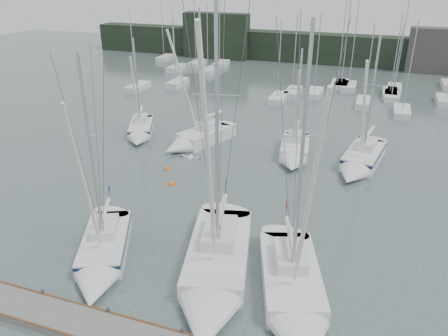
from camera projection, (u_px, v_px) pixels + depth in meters
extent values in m
plane|color=#475655|center=(180.00, 277.00, 24.71)|extent=(160.00, 160.00, 0.00)
cube|color=black|center=(327.00, 49.00, 76.56)|extent=(90.00, 4.00, 5.00)
cube|color=black|center=(216.00, 36.00, 80.23)|extent=(12.00, 3.00, 8.00)
cube|color=#403E3B|center=(441.00, 51.00, 69.01)|extent=(10.00, 3.00, 7.00)
cube|color=silver|center=(444.00, 101.00, 55.10)|extent=(1.80, 4.50, 0.90)
cube|color=silver|center=(391.00, 96.00, 56.93)|extent=(1.80, 4.50, 0.90)
cylinder|color=#ACAEB4|center=(398.00, 60.00, 54.45)|extent=(0.12, 0.12, 8.76)
cube|color=silver|center=(221.00, 64.00, 75.01)|extent=(1.80, 4.50, 0.90)
cylinder|color=#ACAEB4|center=(220.00, 26.00, 71.89)|extent=(0.12, 0.12, 11.71)
cube|color=silver|center=(176.00, 68.00, 72.08)|extent=(1.80, 4.50, 0.90)
cylinder|color=#ACAEB4|center=(173.00, 41.00, 69.72)|extent=(0.12, 0.12, 8.21)
cube|color=silver|center=(394.00, 89.00, 60.23)|extent=(1.80, 4.50, 0.90)
cylinder|color=#ACAEB4|center=(403.00, 39.00, 56.90)|extent=(0.12, 0.12, 12.72)
cube|color=silver|center=(138.00, 88.00, 61.01)|extent=(1.80, 4.50, 0.90)
cylinder|color=#ACAEB4|center=(133.00, 49.00, 58.29)|extent=(0.12, 0.12, 9.87)
cube|color=silver|center=(390.00, 93.00, 58.21)|extent=(1.80, 4.50, 0.90)
cylinder|color=#ACAEB4|center=(396.00, 53.00, 55.49)|extent=(0.12, 0.12, 9.89)
cube|color=silver|center=(178.00, 83.00, 63.14)|extent=(1.80, 4.50, 0.90)
cylinder|color=#ACAEB4|center=(175.00, 51.00, 60.75)|extent=(0.12, 0.12, 8.35)
cube|color=silver|center=(338.00, 85.00, 62.35)|extent=(1.80, 4.50, 0.90)
cylinder|color=#ACAEB4|center=(342.00, 42.00, 59.33)|extent=(0.12, 0.12, 11.30)
cube|color=silver|center=(293.00, 93.00, 58.57)|extent=(1.80, 4.50, 0.90)
cylinder|color=#ACAEB4|center=(295.00, 54.00, 55.91)|extent=(0.12, 0.12, 9.58)
cube|color=silver|center=(349.00, 87.00, 61.28)|extent=(1.80, 4.50, 0.90)
cylinder|color=#ACAEB4|center=(354.00, 40.00, 58.07)|extent=(0.12, 0.12, 12.15)
cube|color=silver|center=(364.00, 103.00, 54.15)|extent=(1.80, 4.50, 0.90)
cylinder|color=#ACAEB4|center=(369.00, 64.00, 51.60)|extent=(0.12, 0.12, 9.11)
cube|color=silver|center=(402.00, 112.00, 50.97)|extent=(1.80, 4.50, 0.90)
cylinder|color=#ACAEB4|center=(410.00, 66.00, 48.24)|extent=(0.12, 0.12, 9.93)
cube|color=silver|center=(315.00, 93.00, 58.21)|extent=(1.80, 4.50, 0.90)
cylinder|color=#ACAEB4|center=(318.00, 54.00, 55.52)|extent=(0.12, 0.12, 9.76)
cube|color=silver|center=(197.00, 64.00, 75.42)|extent=(1.80, 4.50, 0.90)
cylinder|color=#ACAEB4|center=(195.00, 23.00, 72.10)|extent=(0.12, 0.12, 12.70)
cube|color=silver|center=(165.00, 58.00, 79.78)|extent=(1.80, 4.50, 0.90)
cylinder|color=#ACAEB4|center=(162.00, 24.00, 76.76)|extent=(0.12, 0.12, 11.29)
cube|color=silver|center=(209.00, 71.00, 70.28)|extent=(1.80, 4.50, 0.90)
cylinder|color=#ACAEB4|center=(207.00, 38.00, 67.60)|extent=(0.12, 0.12, 9.66)
cube|color=silver|center=(341.00, 85.00, 62.34)|extent=(1.80, 4.50, 0.90)
cylinder|color=#ACAEB4|center=(346.00, 40.00, 59.21)|extent=(0.12, 0.12, 11.78)
cube|color=silver|center=(278.00, 99.00, 56.06)|extent=(1.80, 4.50, 0.90)
cylinder|color=#ACAEB4|center=(280.00, 59.00, 53.44)|extent=(0.12, 0.12, 9.37)
cube|color=silver|center=(106.00, 245.00, 26.86)|extent=(4.77, 6.38, 1.33)
cone|color=silver|center=(94.00, 291.00, 23.10)|extent=(3.39, 3.35, 2.58)
cube|color=silver|center=(105.00, 227.00, 26.84)|extent=(2.26, 2.71, 0.62)
cylinder|color=#ACAEB4|center=(92.00, 155.00, 23.83)|extent=(0.16, 0.16, 11.11)
cylinder|color=silver|center=(105.00, 210.00, 27.15)|extent=(1.41, 2.70, 0.25)
cube|color=#101E3D|center=(105.00, 239.00, 26.67)|extent=(4.80, 6.41, 0.22)
cube|color=navy|center=(109.00, 189.00, 28.68)|extent=(0.22, 0.45, 0.32)
cube|color=silver|center=(219.00, 255.00, 25.81)|extent=(5.11, 8.32, 1.60)
cone|color=silver|center=(206.00, 324.00, 20.83)|extent=(4.08, 4.02, 3.41)
cube|color=silver|center=(220.00, 233.00, 25.79)|extent=(2.54, 3.45, 0.75)
cylinder|color=#ACAEB4|center=(217.00, 124.00, 21.76)|extent=(0.19, 0.19, 15.10)
cylinder|color=silver|center=(222.00, 210.00, 26.30)|extent=(1.17, 3.75, 0.30)
cube|color=navy|center=(226.00, 183.00, 28.33)|extent=(0.15, 0.56, 0.38)
cube|color=silver|center=(290.00, 278.00, 23.94)|extent=(4.93, 7.33, 1.51)
cube|color=silver|center=(291.00, 256.00, 23.93)|extent=(2.40, 3.07, 0.70)
cylinder|color=#ACAEB4|center=(301.00, 162.00, 20.43)|extent=(0.18, 0.18, 12.93)
cylinder|color=silver|center=(290.00, 234.00, 24.30)|extent=(1.27, 3.21, 0.28)
cube|color=#A21D15|center=(287.00, 205.00, 26.07)|extent=(0.19, 0.52, 0.36)
cube|color=silver|center=(141.00, 129.00, 45.67)|extent=(4.02, 5.45, 1.33)
cone|color=silver|center=(138.00, 141.00, 42.47)|extent=(2.88, 2.84, 2.22)
cube|color=silver|center=(141.00, 119.00, 45.66)|extent=(1.91, 2.31, 0.62)
cylinder|color=#ACAEB4|center=(137.00, 83.00, 43.24)|extent=(0.16, 0.16, 8.61)
cylinder|color=silver|center=(141.00, 110.00, 45.82)|extent=(1.20, 2.33, 0.25)
cube|color=#101E3D|center=(141.00, 125.00, 45.49)|extent=(4.04, 5.48, 0.22)
cube|color=silver|center=(205.00, 137.00, 43.27)|extent=(4.59, 6.11, 1.57)
cone|color=silver|center=(175.00, 148.00, 40.65)|extent=(3.33, 3.21, 2.61)
cube|color=silver|center=(209.00, 125.00, 43.13)|extent=(2.19, 2.60, 0.73)
cylinder|color=#ACAEB4|center=(201.00, 73.00, 40.25)|extent=(0.19, 0.19, 11.40)
cylinder|color=silver|center=(213.00, 115.00, 43.11)|extent=(1.34, 2.59, 0.29)
cube|color=silver|center=(295.00, 150.00, 40.43)|extent=(3.08, 5.24, 1.53)
cone|color=silver|center=(292.00, 165.00, 37.29)|extent=(2.71, 2.43, 2.46)
cube|color=silver|center=(296.00, 136.00, 40.40)|extent=(1.60, 2.15, 0.72)
cylinder|color=#ACAEB4|center=(299.00, 98.00, 37.99)|extent=(0.18, 0.18, 8.46)
cylinder|color=silver|center=(297.00, 125.00, 40.43)|extent=(0.60, 2.44, 0.29)
cube|color=silver|center=(363.00, 158.00, 38.75)|extent=(3.68, 6.43, 1.54)
cone|color=silver|center=(351.00, 176.00, 35.34)|extent=(3.08, 3.02, 2.67)
cube|color=silver|center=(367.00, 144.00, 38.67)|extent=(1.86, 2.64, 0.72)
cylinder|color=#ACAEB4|center=(372.00, 97.00, 35.99)|extent=(0.18, 0.18, 9.82)
cylinder|color=silver|center=(370.00, 132.00, 38.83)|extent=(0.79, 2.97, 0.29)
cube|color=#101E3D|center=(364.00, 152.00, 38.53)|extent=(3.70, 6.45, 0.26)
sphere|color=#EF5B15|center=(171.00, 184.00, 35.07)|extent=(0.60, 0.60, 0.60)
sphere|color=#EF5B15|center=(167.00, 169.00, 37.65)|extent=(0.51, 0.51, 0.51)
ellipsoid|color=white|center=(191.00, 157.00, 22.10)|extent=(0.25, 0.46, 0.20)
cube|color=#909398|center=(185.00, 156.00, 22.16)|extent=(0.46, 0.17, 0.11)
cube|color=#909398|center=(196.00, 157.00, 22.02)|extent=(0.46, 0.17, 0.11)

